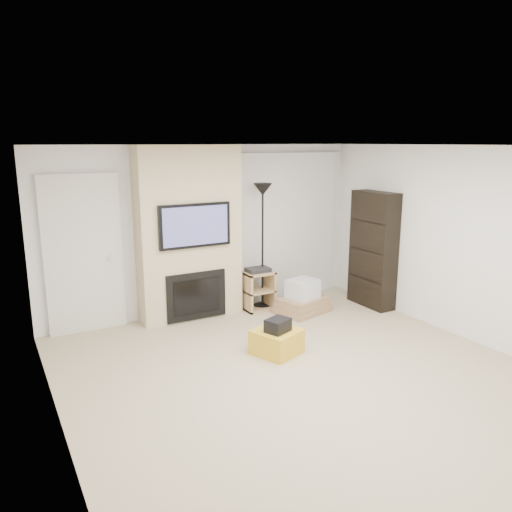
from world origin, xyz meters
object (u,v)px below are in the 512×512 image
box_stack (303,300)px  ottoman (277,342)px  bookshelf (373,250)px  floor_lamp (263,211)px  av_stand (258,288)px

box_stack → ottoman: bearing=-135.8°
bookshelf → floor_lamp: bearing=154.2°
ottoman → bookshelf: (2.28, 0.87, 0.75)m
floor_lamp → ottoman: bearing=-114.1°
ottoman → floor_lamp: 2.24m
av_stand → box_stack: 0.71m
box_stack → av_stand: bearing=138.7°
ottoman → box_stack: box_stack is taller
ottoman → bookshelf: 2.55m
bookshelf → ottoman: bearing=-159.2°
floor_lamp → box_stack: (0.41, -0.52, -1.33)m
floor_lamp → box_stack: bearing=-51.7°
ottoman → bookshelf: size_ratio=0.28×
ottoman → box_stack: bearing=44.2°
floor_lamp → bookshelf: floor_lamp is taller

